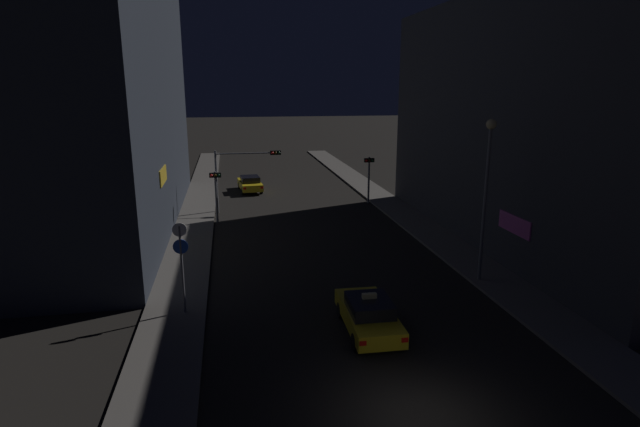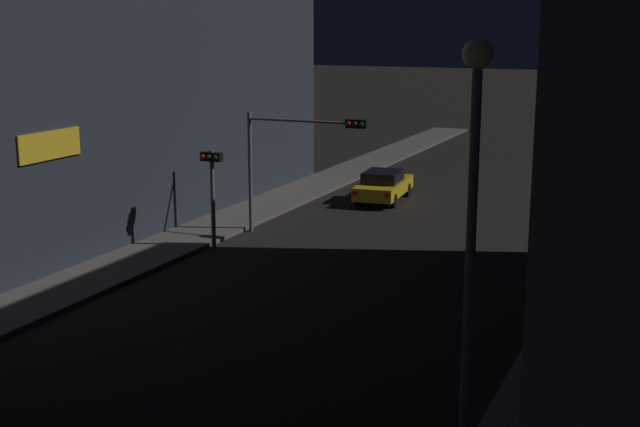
% 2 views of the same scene
% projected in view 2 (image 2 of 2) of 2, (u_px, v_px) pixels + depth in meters
% --- Properties ---
extents(sidewalk_left, '(2.59, 63.04, 0.14)m').
position_uv_depth(sidewalk_left, '(259.00, 209.00, 37.93)').
color(sidewalk_left, '#5B5651').
rests_on(sidewalk_left, ground_plane).
extents(sidewalk_right, '(2.59, 63.04, 0.14)m').
position_uv_depth(sidewalk_right, '(621.00, 244.00, 31.97)').
color(sidewalk_right, '#5B5651').
rests_on(sidewalk_right, ground_plane).
extents(far_car, '(2.18, 4.59, 1.42)m').
position_uv_depth(far_car, '(383.00, 185.00, 39.81)').
color(far_car, yellow).
rests_on(far_car, ground_plane).
extents(traffic_light_overhead, '(4.91, 0.42, 4.72)m').
position_uv_depth(traffic_light_overhead, '(296.00, 147.00, 32.60)').
color(traffic_light_overhead, slate).
rests_on(traffic_light_overhead, ground_plane).
extents(traffic_light_left_kerb, '(0.80, 0.42, 3.63)m').
position_uv_depth(traffic_light_left_kerb, '(212.00, 178.00, 31.01)').
color(traffic_light_left_kerb, slate).
rests_on(traffic_light_left_kerb, ground_plane).
extents(traffic_light_right_kerb, '(0.80, 0.42, 3.79)m').
position_uv_depth(traffic_light_right_kerb, '(574.00, 181.00, 29.83)').
color(traffic_light_right_kerb, slate).
rests_on(traffic_light_right_kerb, ground_plane).
extents(street_lamp_near_block, '(0.48, 0.48, 7.72)m').
position_uv_depth(street_lamp_near_block, '(472.00, 214.00, 13.35)').
color(street_lamp_near_block, slate).
rests_on(street_lamp_near_block, sidewalk_right).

